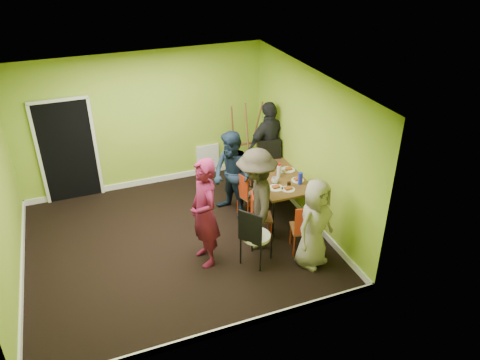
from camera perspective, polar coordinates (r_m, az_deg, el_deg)
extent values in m
plane|color=black|center=(8.30, -7.76, -7.53)|extent=(5.00, 5.00, 0.00)
cube|color=#8EB32E|center=(9.56, -11.71, 6.97)|extent=(5.00, 0.04, 2.80)
cube|color=#8EB32E|center=(5.72, -3.00, -9.03)|extent=(5.00, 0.04, 2.80)
cube|color=#8EB32E|center=(7.52, -27.26, -2.39)|extent=(0.04, 4.50, 2.80)
cube|color=#8EB32E|center=(8.37, 8.39, 3.95)|extent=(0.04, 4.50, 2.80)
cube|color=white|center=(7.00, -9.31, 11.12)|extent=(5.00, 4.50, 0.04)
cube|color=black|center=(9.59, -20.25, 3.28)|extent=(1.00, 0.05, 2.04)
cube|color=white|center=(10.21, -3.96, 2.85)|extent=(0.50, 0.04, 0.55)
cylinder|color=black|center=(8.23, 4.07, -4.66)|extent=(0.04, 0.04, 0.71)
cylinder|color=black|center=(8.54, 8.83, -3.56)|extent=(0.04, 0.04, 0.71)
cylinder|color=black|center=(9.30, 0.50, -0.23)|extent=(0.04, 0.04, 0.71)
cylinder|color=black|center=(9.58, 4.84, 0.61)|extent=(0.04, 0.04, 0.71)
cube|color=brown|center=(8.71, 4.58, 0.28)|extent=(0.90, 1.50, 0.04)
cylinder|color=red|center=(8.90, -0.29, -2.86)|extent=(0.02, 0.02, 0.40)
cylinder|color=red|center=(8.70, 0.99, -3.68)|extent=(0.02, 0.02, 0.40)
cylinder|color=red|center=(9.07, 1.20, -2.20)|extent=(0.02, 0.02, 0.40)
cylinder|color=red|center=(8.88, 2.48, -2.99)|extent=(0.02, 0.02, 0.40)
cube|color=brown|center=(8.78, 1.11, -1.81)|extent=(0.45, 0.45, 0.04)
cube|color=red|center=(8.56, 0.26, -0.81)|extent=(0.13, 0.33, 0.45)
cylinder|color=red|center=(8.38, 1.49, -5.17)|extent=(0.02, 0.02, 0.39)
cylinder|color=red|center=(8.14, 1.74, -6.35)|extent=(0.02, 0.02, 0.39)
cylinder|color=red|center=(8.42, 3.51, -5.05)|extent=(0.02, 0.02, 0.39)
cylinder|color=red|center=(8.18, 3.82, -6.22)|extent=(0.02, 0.02, 0.39)
cube|color=brown|center=(8.17, 2.67, -4.56)|extent=(0.43, 0.43, 0.03)
cube|color=red|center=(8.02, 1.53, -3.23)|extent=(0.12, 0.33, 0.44)
cylinder|color=red|center=(9.63, 4.58, 0.06)|extent=(0.03, 0.03, 0.50)
cylinder|color=red|center=(9.54, 2.38, -0.16)|extent=(0.03, 0.03, 0.50)
cylinder|color=red|center=(9.31, 5.18, -1.06)|extent=(0.03, 0.03, 0.50)
cylinder|color=red|center=(9.22, 2.92, -1.29)|extent=(0.03, 0.03, 0.50)
cube|color=brown|center=(9.30, 3.82, 0.73)|extent=(0.52, 0.52, 0.04)
cube|color=red|center=(9.34, 3.55, 2.96)|extent=(0.42, 0.11, 0.56)
cylinder|color=red|center=(7.85, 6.61, -7.92)|extent=(0.03, 0.03, 0.44)
cylinder|color=red|center=(7.92, 8.97, -7.75)|extent=(0.03, 0.03, 0.44)
cylinder|color=red|center=(8.11, 6.17, -6.52)|extent=(0.03, 0.03, 0.44)
cylinder|color=red|center=(8.17, 8.45, -6.37)|extent=(0.03, 0.03, 0.44)
cube|color=brown|center=(7.88, 7.65, -5.86)|extent=(0.48, 0.48, 0.04)
cube|color=red|center=(7.59, 8.06, -5.04)|extent=(0.36, 0.13, 0.48)
cylinder|color=black|center=(7.64, 0.07, -8.67)|extent=(0.03, 0.03, 0.49)
cylinder|color=black|center=(7.49, 2.51, -9.57)|extent=(0.03, 0.03, 0.49)
cylinder|color=black|center=(7.89, 1.48, -7.26)|extent=(0.03, 0.03, 0.49)
cylinder|color=black|center=(7.75, 3.86, -8.10)|extent=(0.03, 0.03, 0.49)
cylinder|color=white|center=(7.54, 2.02, -6.85)|extent=(0.46, 0.46, 0.05)
cube|color=black|center=(7.23, 1.24, -5.88)|extent=(0.27, 0.35, 0.54)
cylinder|color=brown|center=(9.74, -0.81, 4.61)|extent=(0.25, 0.41, 1.75)
cylinder|color=brown|center=(9.89, 1.65, 5.00)|extent=(0.25, 0.41, 1.75)
cylinder|color=brown|center=(9.59, 1.00, 4.21)|extent=(0.04, 0.40, 1.71)
cube|color=brown|center=(9.79, 0.54, 4.42)|extent=(0.47, 0.04, 0.04)
cylinder|color=white|center=(8.91, 2.23, 1.27)|extent=(0.26, 0.26, 0.01)
cylinder|color=white|center=(8.32, 4.40, -0.97)|extent=(0.27, 0.27, 0.01)
cylinder|color=white|center=(9.12, 2.61, 1.98)|extent=(0.25, 0.25, 0.01)
cylinder|color=white|center=(8.30, 5.90, -1.13)|extent=(0.24, 0.24, 0.01)
cylinder|color=white|center=(8.94, 5.89, 1.25)|extent=(0.26, 0.26, 0.01)
cylinder|color=white|center=(8.61, 7.05, -0.02)|extent=(0.23, 0.23, 0.01)
cylinder|color=white|center=(8.64, 4.75, 1.11)|extent=(0.07, 0.07, 0.24)
cylinder|color=#1B24CC|center=(8.46, 7.37, 0.20)|extent=(0.08, 0.08, 0.22)
cylinder|color=red|center=(8.84, 3.80, 1.24)|extent=(0.03, 0.03, 0.08)
cylinder|color=black|center=(8.85, 3.39, 1.39)|extent=(0.06, 0.06, 0.10)
cylinder|color=black|center=(9.00, 4.36, 1.79)|extent=(0.06, 0.06, 0.09)
cylinder|color=black|center=(8.37, 5.98, -0.56)|extent=(0.07, 0.07, 0.09)
imported|color=white|center=(8.46, 4.29, -0.05)|extent=(0.13, 0.13, 0.10)
imported|color=white|center=(8.82, 5.21, 1.15)|extent=(0.10, 0.10, 0.09)
imported|color=maroon|center=(7.33, -4.35, -4.06)|extent=(0.50, 0.71, 1.85)
imported|color=#152336|center=(8.55, -0.94, 0.59)|extent=(0.90, 0.99, 1.67)
imported|color=#302A20|center=(7.69, 2.02, -2.42)|extent=(0.98, 1.31, 1.80)
imported|color=black|center=(9.48, 3.58, 4.21)|extent=(1.17, 0.72, 1.85)
imported|color=gray|center=(7.44, 9.08, -5.29)|extent=(0.88, 0.74, 1.53)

